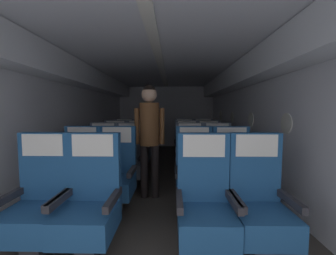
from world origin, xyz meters
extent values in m
cube|color=#3D3833|center=(0.00, 3.64, -0.01)|extent=(3.54, 7.68, 0.02)
cube|color=silver|center=(-1.67, 3.64, 1.06)|extent=(0.08, 7.28, 2.11)
cube|color=silver|center=(1.67, 3.64, 1.06)|extent=(0.08, 7.28, 2.11)
cube|color=silver|center=(0.00, 3.64, 2.11)|extent=(3.42, 7.28, 0.06)
cube|color=silver|center=(0.00, 7.30, 1.06)|extent=(3.42, 0.06, 2.11)
cube|color=silver|center=(-1.45, 3.64, 1.89)|extent=(0.36, 6.99, 0.36)
cube|color=silver|center=(1.45, 3.64, 1.89)|extent=(0.36, 6.99, 0.36)
cube|color=white|center=(0.00, 3.64, 2.07)|extent=(0.12, 6.56, 0.02)
cylinder|color=white|center=(1.63, 2.43, 1.10)|extent=(0.01, 0.26, 0.26)
cylinder|color=white|center=(1.63, 3.64, 1.10)|extent=(0.01, 0.26, 0.26)
cylinder|color=white|center=(1.63, 4.86, 1.10)|extent=(0.01, 0.26, 0.26)
cylinder|color=white|center=(1.63, 6.07, 1.10)|extent=(0.01, 0.26, 0.26)
cube|color=#38383D|center=(-0.97, 1.49, 0.11)|extent=(0.17, 0.19, 0.21)
cube|color=navy|center=(-0.97, 1.49, 0.32)|extent=(0.46, 0.51, 0.21)
cube|color=navy|center=(-0.97, 1.70, 0.74)|extent=(0.46, 0.09, 0.63)
cube|color=#28282D|center=(-0.75, 1.49, 0.52)|extent=(0.05, 0.43, 0.06)
cube|color=#28282D|center=(-1.20, 1.49, 0.52)|extent=(0.05, 0.43, 0.06)
cube|color=silver|center=(-0.97, 1.65, 0.95)|extent=(0.37, 0.01, 0.20)
cube|color=#38383D|center=(-0.51, 1.48, 0.11)|extent=(0.17, 0.19, 0.21)
cube|color=navy|center=(-0.51, 1.48, 0.32)|extent=(0.46, 0.51, 0.21)
cube|color=navy|center=(-0.51, 1.69, 0.74)|extent=(0.46, 0.09, 0.63)
cube|color=#28282D|center=(-0.29, 1.48, 0.52)|extent=(0.05, 0.43, 0.06)
cube|color=#28282D|center=(-0.73, 1.48, 0.52)|extent=(0.05, 0.43, 0.06)
cube|color=silver|center=(-0.51, 1.64, 0.95)|extent=(0.37, 0.01, 0.20)
cube|color=#38383D|center=(0.97, 1.50, 0.11)|extent=(0.17, 0.19, 0.21)
cube|color=navy|center=(0.97, 1.50, 0.32)|extent=(0.46, 0.51, 0.21)
cube|color=navy|center=(0.97, 1.71, 0.74)|extent=(0.46, 0.09, 0.63)
cube|color=#28282D|center=(1.19, 1.50, 0.52)|extent=(0.05, 0.43, 0.06)
cube|color=#28282D|center=(0.74, 1.50, 0.52)|extent=(0.05, 0.43, 0.06)
cube|color=silver|center=(0.97, 1.66, 0.95)|extent=(0.37, 0.01, 0.20)
cube|color=#38383D|center=(0.49, 1.47, 0.11)|extent=(0.17, 0.19, 0.21)
cube|color=navy|center=(0.49, 1.47, 0.32)|extent=(0.46, 0.51, 0.21)
cube|color=navy|center=(0.49, 1.68, 0.74)|extent=(0.46, 0.09, 0.63)
cube|color=#28282D|center=(0.71, 1.47, 0.52)|extent=(0.05, 0.43, 0.06)
cube|color=#28282D|center=(0.27, 1.47, 0.52)|extent=(0.05, 0.43, 0.06)
cube|color=silver|center=(0.49, 1.63, 0.95)|extent=(0.37, 0.01, 0.20)
cube|color=#38383D|center=(-0.96, 2.31, 0.11)|extent=(0.17, 0.19, 0.21)
cube|color=navy|center=(-0.96, 2.31, 0.32)|extent=(0.46, 0.51, 0.21)
cube|color=navy|center=(-0.96, 2.53, 0.74)|extent=(0.46, 0.09, 0.63)
cube|color=#28282D|center=(-0.74, 2.31, 0.52)|extent=(0.05, 0.43, 0.06)
cube|color=#28282D|center=(-1.18, 2.31, 0.52)|extent=(0.05, 0.43, 0.06)
cube|color=silver|center=(-0.96, 2.48, 0.95)|extent=(0.37, 0.01, 0.20)
cube|color=#38383D|center=(-0.51, 2.33, 0.11)|extent=(0.17, 0.19, 0.21)
cube|color=navy|center=(-0.51, 2.33, 0.32)|extent=(0.46, 0.51, 0.21)
cube|color=navy|center=(-0.51, 2.54, 0.74)|extent=(0.46, 0.09, 0.63)
cube|color=#28282D|center=(-0.29, 2.33, 0.52)|extent=(0.05, 0.43, 0.06)
cube|color=#28282D|center=(-0.73, 2.33, 0.52)|extent=(0.05, 0.43, 0.06)
cube|color=silver|center=(-0.51, 2.49, 0.95)|extent=(0.37, 0.01, 0.20)
cube|color=#38383D|center=(0.97, 2.31, 0.11)|extent=(0.17, 0.19, 0.21)
cube|color=navy|center=(0.97, 2.31, 0.32)|extent=(0.46, 0.51, 0.21)
cube|color=navy|center=(0.97, 2.52, 0.74)|extent=(0.46, 0.09, 0.63)
cube|color=#28282D|center=(1.19, 2.31, 0.52)|extent=(0.05, 0.43, 0.06)
cube|color=#28282D|center=(0.74, 2.31, 0.52)|extent=(0.05, 0.43, 0.06)
cube|color=silver|center=(0.97, 2.47, 0.95)|extent=(0.37, 0.01, 0.20)
cube|color=#38383D|center=(0.49, 2.32, 0.11)|extent=(0.17, 0.19, 0.21)
cube|color=navy|center=(0.49, 2.32, 0.32)|extent=(0.46, 0.51, 0.21)
cube|color=navy|center=(0.49, 2.53, 0.74)|extent=(0.46, 0.09, 0.63)
cube|color=#28282D|center=(0.71, 2.32, 0.52)|extent=(0.05, 0.43, 0.06)
cube|color=#28282D|center=(0.27, 2.32, 0.52)|extent=(0.05, 0.43, 0.06)
cube|color=silver|center=(0.49, 2.48, 0.95)|extent=(0.37, 0.01, 0.20)
cube|color=#38383D|center=(-0.96, 3.16, 0.11)|extent=(0.17, 0.19, 0.21)
cube|color=#4C5666|center=(-0.96, 3.16, 0.32)|extent=(0.46, 0.51, 0.21)
cube|color=#4C5666|center=(-0.96, 3.37, 0.74)|extent=(0.46, 0.09, 0.63)
cube|color=#28282D|center=(-0.73, 3.16, 0.52)|extent=(0.05, 0.43, 0.06)
cube|color=#28282D|center=(-1.18, 3.16, 0.52)|extent=(0.05, 0.43, 0.06)
cube|color=silver|center=(-0.96, 3.32, 0.95)|extent=(0.37, 0.01, 0.20)
cube|color=#38383D|center=(-0.50, 3.16, 0.11)|extent=(0.17, 0.19, 0.21)
cube|color=#4C5666|center=(-0.50, 3.16, 0.32)|extent=(0.46, 0.51, 0.21)
cube|color=#4C5666|center=(-0.50, 3.37, 0.74)|extent=(0.46, 0.09, 0.63)
cube|color=#28282D|center=(-0.28, 3.16, 0.52)|extent=(0.05, 0.43, 0.06)
cube|color=#28282D|center=(-0.73, 3.16, 0.52)|extent=(0.05, 0.43, 0.06)
cube|color=silver|center=(-0.50, 3.32, 0.95)|extent=(0.37, 0.01, 0.20)
cube|color=#38383D|center=(0.96, 3.17, 0.11)|extent=(0.17, 0.19, 0.21)
cube|color=#4C5666|center=(0.96, 3.17, 0.32)|extent=(0.46, 0.51, 0.21)
cube|color=#4C5666|center=(0.96, 3.38, 0.74)|extent=(0.46, 0.09, 0.63)
cube|color=#28282D|center=(1.19, 3.17, 0.52)|extent=(0.05, 0.43, 0.06)
cube|color=#28282D|center=(0.74, 3.17, 0.52)|extent=(0.05, 0.43, 0.06)
cube|color=silver|center=(0.96, 3.33, 0.95)|extent=(0.37, 0.01, 0.20)
cube|color=#38383D|center=(0.50, 3.15, 0.11)|extent=(0.17, 0.19, 0.21)
cube|color=#4C5666|center=(0.50, 3.15, 0.32)|extent=(0.46, 0.51, 0.21)
cube|color=#4C5666|center=(0.50, 3.37, 0.74)|extent=(0.46, 0.09, 0.63)
cube|color=#28282D|center=(0.73, 3.15, 0.52)|extent=(0.05, 0.43, 0.06)
cube|color=#28282D|center=(0.28, 3.15, 0.52)|extent=(0.05, 0.43, 0.06)
cube|color=silver|center=(0.50, 3.31, 0.95)|extent=(0.37, 0.01, 0.20)
cube|color=#38383D|center=(-0.97, 3.99, 0.11)|extent=(0.17, 0.19, 0.21)
cube|color=#4C5666|center=(-0.97, 3.99, 0.32)|extent=(0.46, 0.51, 0.21)
cube|color=#4C5666|center=(-0.97, 4.20, 0.74)|extent=(0.46, 0.09, 0.63)
cube|color=#28282D|center=(-0.75, 3.99, 0.52)|extent=(0.05, 0.43, 0.06)
cube|color=#28282D|center=(-1.19, 3.99, 0.52)|extent=(0.05, 0.43, 0.06)
cube|color=silver|center=(-0.97, 4.15, 0.95)|extent=(0.37, 0.01, 0.20)
cube|color=#38383D|center=(-0.50, 4.01, 0.11)|extent=(0.17, 0.19, 0.21)
cube|color=#4C5666|center=(-0.50, 4.01, 0.32)|extent=(0.46, 0.51, 0.21)
cube|color=#4C5666|center=(-0.50, 4.22, 0.74)|extent=(0.46, 0.09, 0.63)
cube|color=#28282D|center=(-0.27, 4.01, 0.52)|extent=(0.05, 0.43, 0.06)
cube|color=#28282D|center=(-0.72, 4.01, 0.52)|extent=(0.05, 0.43, 0.06)
cube|color=silver|center=(-0.50, 4.17, 0.95)|extent=(0.37, 0.01, 0.20)
cube|color=#38383D|center=(0.96, 4.00, 0.11)|extent=(0.17, 0.19, 0.21)
cube|color=#4C5666|center=(0.96, 4.00, 0.32)|extent=(0.46, 0.51, 0.21)
cube|color=#4C5666|center=(0.96, 4.21, 0.74)|extent=(0.46, 0.09, 0.63)
cube|color=#28282D|center=(1.18, 4.00, 0.52)|extent=(0.05, 0.43, 0.06)
cube|color=#28282D|center=(0.74, 4.00, 0.52)|extent=(0.05, 0.43, 0.06)
cube|color=silver|center=(0.96, 4.16, 0.95)|extent=(0.37, 0.01, 0.20)
cube|color=#38383D|center=(0.51, 4.01, 0.11)|extent=(0.17, 0.19, 0.21)
cube|color=#4C5666|center=(0.51, 4.01, 0.32)|extent=(0.46, 0.51, 0.21)
cube|color=#4C5666|center=(0.51, 4.22, 0.74)|extent=(0.46, 0.09, 0.63)
cube|color=#28282D|center=(0.73, 4.01, 0.52)|extent=(0.05, 0.43, 0.06)
cube|color=#28282D|center=(0.29, 4.01, 0.52)|extent=(0.05, 0.43, 0.06)
cube|color=silver|center=(0.51, 4.17, 0.95)|extent=(0.37, 0.01, 0.20)
cube|color=#38383D|center=(-0.97, 4.82, 0.11)|extent=(0.17, 0.19, 0.21)
cube|color=#4C5666|center=(-0.97, 4.82, 0.32)|extent=(0.46, 0.51, 0.21)
cube|color=#4C5666|center=(-0.97, 5.03, 0.74)|extent=(0.46, 0.09, 0.63)
cube|color=#28282D|center=(-0.74, 4.82, 0.52)|extent=(0.05, 0.43, 0.06)
cube|color=#28282D|center=(-1.19, 4.82, 0.52)|extent=(0.05, 0.43, 0.06)
cube|color=silver|center=(-0.97, 4.98, 0.95)|extent=(0.37, 0.01, 0.20)
cube|color=#38383D|center=(-0.49, 4.82, 0.11)|extent=(0.17, 0.19, 0.21)
cube|color=#4C5666|center=(-0.49, 4.82, 0.32)|extent=(0.46, 0.51, 0.21)
cube|color=#4C5666|center=(-0.49, 5.03, 0.74)|extent=(0.46, 0.09, 0.63)
cube|color=#28282D|center=(-0.27, 4.82, 0.52)|extent=(0.05, 0.43, 0.06)
cube|color=#28282D|center=(-0.72, 4.82, 0.52)|extent=(0.05, 0.43, 0.06)
cube|color=silver|center=(-0.49, 4.98, 0.95)|extent=(0.37, 0.01, 0.20)
cube|color=#38383D|center=(0.97, 4.83, 0.11)|extent=(0.17, 0.19, 0.21)
cube|color=#4C5666|center=(0.97, 4.83, 0.32)|extent=(0.46, 0.51, 0.21)
cube|color=#4C5666|center=(0.97, 5.04, 0.74)|extent=(0.46, 0.09, 0.63)
cube|color=#28282D|center=(1.19, 4.83, 0.52)|extent=(0.05, 0.43, 0.06)
cube|color=#28282D|center=(0.74, 4.83, 0.52)|extent=(0.05, 0.43, 0.06)
cube|color=silver|center=(0.97, 4.99, 0.95)|extent=(0.37, 0.01, 0.20)
cube|color=#38383D|center=(0.51, 4.84, 0.11)|extent=(0.17, 0.19, 0.21)
cube|color=#4C5666|center=(0.51, 4.84, 0.32)|extent=(0.46, 0.51, 0.21)
cube|color=#4C5666|center=(0.51, 5.05, 0.74)|extent=(0.46, 0.09, 0.63)
cube|color=#28282D|center=(0.73, 4.84, 0.52)|extent=(0.05, 0.43, 0.06)
cube|color=#28282D|center=(0.28, 4.84, 0.52)|extent=(0.05, 0.43, 0.06)
cube|color=silver|center=(0.51, 5.00, 0.95)|extent=(0.37, 0.01, 0.20)
cylinder|color=black|center=(-0.20, 2.79, 0.38)|extent=(0.11, 0.11, 0.77)
cylinder|color=black|center=(-0.04, 2.79, 0.38)|extent=(0.11, 0.11, 0.77)
cylinder|color=brown|center=(-0.12, 2.79, 1.07)|extent=(0.28, 0.28, 0.60)
cylinder|color=brown|center=(-0.30, 2.79, 1.04)|extent=(0.07, 0.07, 0.51)
cylinder|color=brown|center=(0.06, 2.79, 1.04)|extent=(0.07, 0.07, 0.51)
sphere|color=tan|center=(-0.12, 2.79, 1.49)|extent=(0.22, 0.22, 0.22)
sphere|color=black|center=(-0.12, 2.79, 1.53)|extent=(0.18, 0.18, 0.18)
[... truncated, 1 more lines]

